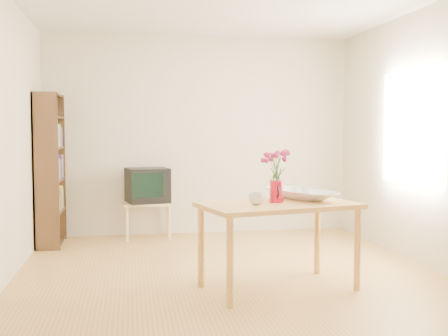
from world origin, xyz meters
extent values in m
plane|color=#B0833E|center=(0.00, 0.00, 0.00)|extent=(4.50, 4.50, 0.00)
plane|color=beige|center=(0.00, 2.25, 1.30)|extent=(4.00, 0.00, 4.00)
plane|color=beige|center=(0.00, -2.25, 1.30)|extent=(4.00, 0.00, 4.00)
plane|color=beige|center=(-2.00, 0.00, 1.30)|extent=(0.00, 4.50, 4.50)
plane|color=beige|center=(2.00, 0.00, 1.30)|extent=(0.00, 4.50, 4.50)
plane|color=white|center=(1.98, 0.30, 1.40)|extent=(0.00, 1.30, 1.30)
cube|color=#C79044|center=(0.34, -0.49, 0.73)|extent=(1.45, 1.03, 0.04)
cylinder|color=#C79044|center=(-0.16, -0.94, 0.35)|extent=(0.06, 0.06, 0.71)
cylinder|color=#C79044|center=(0.99, -0.66, 0.35)|extent=(0.06, 0.06, 0.71)
cylinder|color=#C79044|center=(-0.31, -0.33, 0.35)|extent=(0.06, 0.06, 0.71)
cylinder|color=#C79044|center=(0.85, -0.05, 0.35)|extent=(0.06, 0.06, 0.71)
cube|color=#DEC07D|center=(-0.70, 1.97, 0.45)|extent=(0.60, 0.45, 0.03)
cylinder|color=#DEC07D|center=(-0.96, 1.78, 0.22)|extent=(0.04, 0.04, 0.43)
cylinder|color=#DEC07D|center=(-0.44, 1.78, 0.22)|extent=(0.04, 0.04, 0.43)
cylinder|color=#DEC07D|center=(-0.96, 2.15, 0.22)|extent=(0.04, 0.04, 0.43)
cylinder|color=#DEC07D|center=(-0.44, 2.15, 0.22)|extent=(0.04, 0.04, 0.43)
cube|color=#331F11|center=(-1.85, 1.41, 0.90)|extent=(0.28, 0.02, 1.80)
cube|color=#331F11|center=(-1.85, 2.09, 0.90)|extent=(0.28, 0.03, 1.80)
cube|color=#331F11|center=(-1.98, 1.75, 0.90)|extent=(0.02, 0.70, 1.80)
cube|color=#331F11|center=(-1.85, 1.75, 0.04)|extent=(0.27, 0.65, 0.02)
cube|color=#331F11|center=(-1.85, 1.75, 0.40)|extent=(0.27, 0.65, 0.02)
cube|color=#331F11|center=(-1.85, 1.75, 0.78)|extent=(0.27, 0.65, 0.02)
cube|color=#331F11|center=(-1.85, 1.75, 1.16)|extent=(0.27, 0.65, 0.02)
cube|color=#331F11|center=(-1.85, 1.75, 1.52)|extent=(0.27, 0.65, 0.02)
cube|color=#331F11|center=(-1.85, 1.75, 1.78)|extent=(0.27, 0.65, 0.02)
cylinder|color=red|center=(0.33, -0.44, 0.84)|extent=(0.11, 0.11, 0.18)
cylinder|color=red|center=(0.33, -0.44, 0.76)|extent=(0.13, 0.13, 0.02)
cylinder|color=red|center=(0.33, -0.44, 0.93)|extent=(0.11, 0.11, 0.01)
cone|color=red|center=(0.34, -0.49, 0.91)|extent=(0.05, 0.07, 0.06)
torus|color=black|center=(0.33, -0.37, 0.85)|extent=(0.02, 0.10, 0.10)
imported|color=white|center=(0.13, -0.56, 0.80)|extent=(0.18, 0.18, 0.10)
imported|color=white|center=(0.61, -0.26, 0.99)|extent=(0.69, 0.69, 0.49)
imported|color=white|center=(0.57, -0.26, 0.94)|extent=(0.08, 0.08, 0.06)
imported|color=white|center=(0.66, -0.24, 0.95)|extent=(0.08, 0.08, 0.07)
cube|color=black|center=(-0.70, 1.97, 0.68)|extent=(0.58, 0.54, 0.43)
cube|color=black|center=(-0.70, 2.05, 0.70)|extent=(0.39, 0.31, 0.30)
cube|color=black|center=(-0.70, 1.74, 0.70)|extent=(0.38, 0.09, 0.30)
camera|label=1|loc=(-0.91, -5.13, 1.38)|focal=45.00mm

